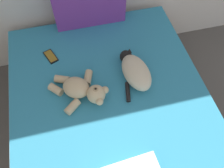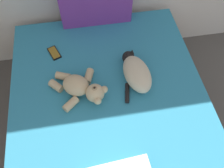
# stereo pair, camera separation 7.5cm
# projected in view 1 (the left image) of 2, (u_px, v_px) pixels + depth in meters

# --- Properties ---
(bed) EXTENTS (1.52, 1.97, 0.55)m
(bed) POSITION_uv_depth(u_px,v_px,m) (113.00, 121.00, 1.96)
(bed) COLOR #9E7A56
(bed) RESTS_ON ground_plane
(patterned_cushion) EXTENTS (0.62, 0.13, 0.43)m
(patterned_cushion) POSITION_uv_depth(u_px,v_px,m) (89.00, 2.00, 2.03)
(patterned_cushion) COLOR #72338C
(patterned_cushion) RESTS_ON bed
(cat) EXTENTS (0.25, 0.44, 0.15)m
(cat) POSITION_uv_depth(u_px,v_px,m) (135.00, 71.00, 1.81)
(cat) COLOR #C6B293
(cat) RESTS_ON bed
(teddy_bear) EXTENTS (0.43, 0.36, 0.15)m
(teddy_bear) POSITION_uv_depth(u_px,v_px,m) (82.00, 90.00, 1.73)
(teddy_bear) COLOR tan
(teddy_bear) RESTS_ON bed
(cell_phone) EXTENTS (0.12, 0.16, 0.01)m
(cell_phone) POSITION_uv_depth(u_px,v_px,m) (51.00, 56.00, 1.97)
(cell_phone) COLOR black
(cell_phone) RESTS_ON bed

